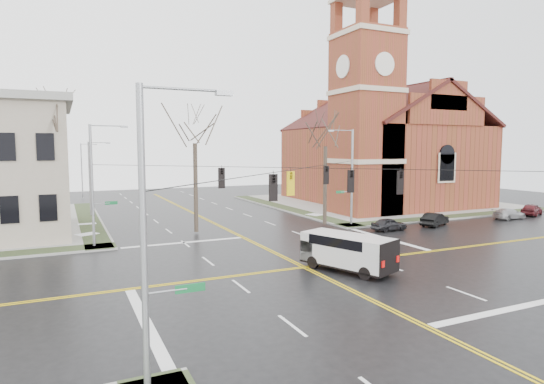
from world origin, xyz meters
name	(u,v)px	position (x,y,z in m)	size (l,w,h in m)	color
ground	(304,267)	(0.00, 0.00, 0.00)	(120.00, 120.00, 0.00)	black
sidewalks	(304,266)	(0.00, 0.00, 0.08)	(80.00, 80.00, 0.17)	gray
road_markings	(304,267)	(0.00, 0.00, 0.01)	(100.00, 100.00, 0.01)	gold
church	(378,140)	(24.76, 24.78, 8.43)	(24.28, 27.48, 27.50)	brown
signal_pole_ne	(350,174)	(11.32, 11.50, 4.95)	(2.75, 0.22, 9.00)	gray
signal_pole_nw	(95,182)	(-11.32, 11.50, 4.95)	(2.75, 0.22, 9.00)	gray
signal_pole_sw	(150,236)	(-11.32, -11.50, 4.95)	(2.75, 0.22, 9.00)	gray
span_wires	(305,168)	(0.00, 0.00, 6.20)	(23.02, 23.02, 0.03)	black
traffic_signals	(310,181)	(0.00, -0.67, 5.45)	(8.21, 8.26, 1.30)	black
streetlight_north_a	(91,176)	(-10.65, 28.00, 4.47)	(2.30, 0.20, 8.00)	gray
streetlight_north_b	(83,168)	(-10.65, 48.00, 4.47)	(2.30, 0.20, 8.00)	gray
cargo_van	(344,249)	(1.91, -1.57, 1.29)	(4.18, 6.11, 2.18)	white
parked_car_a	(389,224)	(13.10, 7.92, 0.57)	(1.36, 3.37, 1.15)	black
parked_car_b	(435,219)	(18.69, 8.06, 0.63)	(1.34, 3.84, 1.26)	black
parked_car_c	(509,214)	(28.90, 7.94, 0.56)	(1.58, 3.88, 1.13)	#ABABAE
parked_car_d	(532,209)	(33.60, 8.78, 0.66)	(1.56, 3.88, 1.32)	#51171C
tree_nw_far	(57,125)	(-13.64, 14.08, 9.12)	(4.00, 4.00, 12.62)	#3A3025
tree_nw_near	(195,137)	(-3.05, 13.86, 8.33)	(4.00, 4.00, 11.51)	#3A3025
tree_ne	(326,141)	(9.33, 12.80, 8.07)	(4.00, 4.00, 11.15)	#3A3025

